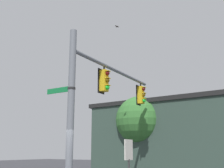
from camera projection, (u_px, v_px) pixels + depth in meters
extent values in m
cylinder|color=slate|center=(71.00, 109.00, 11.05)|extent=(0.28, 0.28, 6.67)
cylinder|color=slate|center=(116.00, 71.00, 14.59)|extent=(7.13, 0.22, 0.17)
cylinder|color=black|center=(104.00, 69.00, 13.59)|extent=(0.08, 0.08, 0.18)
cube|color=gold|center=(104.00, 81.00, 13.44)|extent=(0.36, 0.30, 1.05)
sphere|color=#590F0F|center=(107.00, 73.00, 13.43)|extent=(0.22, 0.22, 0.22)
cube|color=gold|center=(108.00, 71.00, 13.44)|extent=(0.24, 0.20, 0.03)
sphere|color=brown|center=(107.00, 80.00, 13.35)|extent=(0.22, 0.22, 0.22)
cube|color=gold|center=(108.00, 78.00, 13.36)|extent=(0.24, 0.20, 0.03)
sphere|color=#1EE533|center=(107.00, 87.00, 13.26)|extent=(0.22, 0.22, 0.22)
cube|color=gold|center=(108.00, 85.00, 13.28)|extent=(0.24, 0.20, 0.03)
cube|color=black|center=(101.00, 81.00, 13.53)|extent=(0.54, 0.03, 1.22)
cylinder|color=black|center=(141.00, 85.00, 17.00)|extent=(0.08, 0.08, 0.18)
cube|color=gold|center=(141.00, 95.00, 16.85)|extent=(0.36, 0.30, 1.05)
sphere|color=#590F0F|center=(144.00, 89.00, 16.84)|extent=(0.22, 0.22, 0.22)
cube|color=gold|center=(144.00, 87.00, 16.85)|extent=(0.24, 0.20, 0.03)
sphere|color=brown|center=(144.00, 95.00, 16.76)|extent=(0.22, 0.22, 0.22)
cube|color=gold|center=(144.00, 93.00, 16.77)|extent=(0.24, 0.20, 0.03)
sphere|color=#1EE533|center=(144.00, 100.00, 16.67)|extent=(0.22, 0.22, 0.22)
cube|color=gold|center=(144.00, 99.00, 16.69)|extent=(0.24, 0.20, 0.03)
cube|color=black|center=(138.00, 95.00, 16.94)|extent=(0.54, 0.03, 1.22)
cube|color=#147238|center=(58.00, 90.00, 11.62)|extent=(0.04, 1.15, 0.22)
cube|color=white|center=(58.00, 90.00, 11.62)|extent=(0.01, 1.15, 0.04)
cylinder|color=#262626|center=(72.00, 88.00, 11.24)|extent=(0.32, 0.32, 0.08)
ellipsoid|color=#4C4742|center=(117.00, 26.00, 16.03)|extent=(0.14, 0.22, 0.07)
cube|color=#4C4742|center=(117.00, 26.00, 16.02)|extent=(0.23, 0.13, 0.05)
cube|color=#4C4742|center=(117.00, 26.00, 16.05)|extent=(0.23, 0.13, 0.03)
cube|color=#33473D|center=(176.00, 140.00, 20.19)|extent=(5.94, 11.28, 4.91)
cube|color=maroon|center=(190.00, 139.00, 22.79)|extent=(1.28, 10.04, 0.30)
cube|color=black|center=(174.00, 105.00, 20.81)|extent=(6.17, 11.73, 0.30)
cylinder|color=#4C3823|center=(140.00, 157.00, 19.07)|extent=(0.28, 0.28, 2.67)
sphere|color=#387533|center=(139.00, 120.00, 19.66)|extent=(3.34, 3.34, 3.34)
cube|color=silver|center=(129.00, 150.00, 10.58)|extent=(0.60, 0.04, 0.76)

